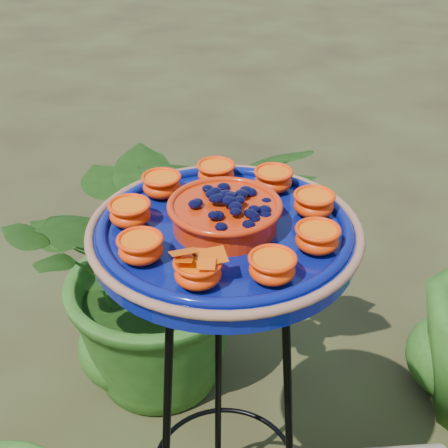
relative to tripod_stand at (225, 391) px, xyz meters
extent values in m
torus|color=black|center=(0.00, 0.00, 0.38)|extent=(0.36, 0.36, 0.02)
cylinder|color=black|center=(-0.05, 0.15, -0.11)|extent=(0.05, 0.10, 0.98)
cylinder|color=black|center=(0.16, -0.03, -0.11)|extent=(0.10, 0.04, 0.98)
cylinder|color=#081163|center=(0.00, 0.00, 0.42)|extent=(0.64, 0.64, 0.04)
torus|color=#9B5F46|center=(0.00, 0.00, 0.44)|extent=(0.53, 0.53, 0.02)
torus|color=#081163|center=(0.00, 0.00, 0.44)|extent=(0.48, 0.48, 0.02)
cylinder|color=red|center=(0.00, 0.00, 0.46)|extent=(0.25, 0.25, 0.05)
torus|color=red|center=(0.00, 0.00, 0.49)|extent=(0.22, 0.22, 0.01)
ellipsoid|color=black|center=(0.00, 0.00, 0.49)|extent=(0.17, 0.17, 0.04)
ellipsoid|color=#FF3402|center=(0.16, 0.09, 0.46)|extent=(0.08, 0.08, 0.04)
cylinder|color=#FB5205|center=(0.16, 0.09, 0.48)|extent=(0.07, 0.07, 0.01)
ellipsoid|color=#FF3402|center=(0.06, 0.17, 0.46)|extent=(0.08, 0.08, 0.04)
cylinder|color=#FB5205|center=(0.06, 0.17, 0.48)|extent=(0.07, 0.07, 0.01)
ellipsoid|color=#FF3402|center=(-0.06, 0.17, 0.46)|extent=(0.08, 0.08, 0.04)
cylinder|color=#FB5205|center=(-0.06, 0.17, 0.48)|extent=(0.07, 0.07, 0.01)
ellipsoid|color=#FF3402|center=(-0.15, 0.09, 0.46)|extent=(0.08, 0.08, 0.04)
cylinder|color=#FB5205|center=(-0.15, 0.09, 0.48)|extent=(0.07, 0.07, 0.01)
ellipsoid|color=#FF3402|center=(-0.18, -0.03, 0.46)|extent=(0.08, 0.08, 0.04)
cylinder|color=#FB5205|center=(-0.18, -0.03, 0.48)|extent=(0.07, 0.07, 0.01)
ellipsoid|color=#FF3402|center=(-0.12, -0.14, 0.46)|extent=(0.08, 0.08, 0.04)
cylinder|color=#FB5205|center=(-0.12, -0.14, 0.48)|extent=(0.07, 0.07, 0.01)
ellipsoid|color=#FF3402|center=(0.00, -0.18, 0.46)|extent=(0.08, 0.08, 0.04)
cylinder|color=#FB5205|center=(0.00, -0.18, 0.48)|extent=(0.07, 0.07, 0.01)
ellipsoid|color=#FF3402|center=(0.11, -0.14, 0.46)|extent=(0.08, 0.08, 0.04)
cylinder|color=#FB5205|center=(0.11, -0.14, 0.48)|extent=(0.07, 0.07, 0.01)
ellipsoid|color=#FF3402|center=(0.18, -0.03, 0.46)|extent=(0.08, 0.08, 0.04)
cylinder|color=#FB5205|center=(0.18, -0.03, 0.48)|extent=(0.07, 0.07, 0.01)
cylinder|color=black|center=(0.00, -0.18, 0.49)|extent=(0.02, 0.03, 0.00)
cube|color=#FF6E05|center=(-0.03, -0.18, 0.49)|extent=(0.05, 0.05, 0.01)
cube|color=#FF6E05|center=(0.02, -0.18, 0.49)|extent=(0.05, 0.05, 0.01)
imported|color=#244913|center=(-0.35, 0.61, -0.10)|extent=(1.16, 1.10, 1.01)
camera|label=1|loc=(0.23, -0.98, 1.07)|focal=50.00mm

